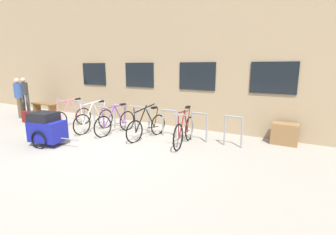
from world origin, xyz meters
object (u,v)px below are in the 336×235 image
object	(u,v)px
wooden_bench	(44,106)
backpack	(26,117)
bicycle_white	(94,120)
bike_trailer	(47,128)
bicycle_black	(147,126)
bicycle_maroon	(184,131)
bicycle_pink	(71,116)
planter_box	(285,134)
person_browsing	(19,95)
person_by_bench	(25,93)
bicycle_purple	(116,122)

from	to	relation	value
wooden_bench	backpack	xyz separation A→B (m)	(1.15, -1.58, -0.12)
bicycle_white	bike_trailer	distance (m)	1.76
bicycle_white	bicycle_black	xyz separation A→B (m)	(2.04, 0.17, -0.01)
bicycle_maroon	bicycle_pink	bearing A→B (deg)	-178.74
bike_trailer	planter_box	distance (m)	6.69
bicycle_white	bicycle_black	distance (m)	2.05
bicycle_white	person_browsing	bearing A→B (deg)	179.04
planter_box	person_by_bench	bearing A→B (deg)	-174.73
bicycle_black	bicycle_pink	bearing A→B (deg)	-178.10
bicycle_maroon	backpack	bearing A→B (deg)	-175.67
bicycle_maroon	backpack	size ratio (longest dim) A/B	3.90
bicycle_black	person_browsing	distance (m)	6.54
bicycle_maroon	person_browsing	xyz separation A→B (m)	(-7.78, -0.09, 0.58)
bike_trailer	person_by_bench	distance (m)	5.52
backpack	planter_box	xyz separation A→B (m)	(9.15, 1.96, 0.08)
bicycle_purple	backpack	size ratio (longest dim) A/B	3.98
bicycle_purple	wooden_bench	world-z (taller)	bicycle_purple
bicycle_purple	wooden_bench	distance (m)	5.47
person_by_bench	person_browsing	xyz separation A→B (m)	(0.50, -0.55, 0.01)
bike_trailer	bicycle_pink	bearing A→B (deg)	123.87
bicycle_white	bicycle_purple	bearing A→B (deg)	9.06
bicycle_purple	person_by_bench	size ratio (longest dim) A/B	1.04
person_by_bench	backpack	bearing A→B (deg)	-31.54
bicycle_white	person_by_bench	size ratio (longest dim) A/B	1.04
bicycle_black	backpack	world-z (taller)	bicycle_black
person_by_bench	bicycle_pink	bearing A→B (deg)	-8.55
bicycle_purple	person_browsing	xyz separation A→B (m)	(-5.30, -0.06, 0.60)
bicycle_black	person_by_bench	world-z (taller)	person_by_bench
backpack	planter_box	distance (m)	9.36
bicycle_white	bicycle_pink	size ratio (longest dim) A/B	1.09
bicycle_white	bicycle_maroon	world-z (taller)	same
bike_trailer	planter_box	xyz separation A→B (m)	(5.78, 3.37, -0.19)
wooden_bench	backpack	bearing A→B (deg)	-53.95
bicycle_pink	person_browsing	world-z (taller)	person_browsing
bicycle_white	bike_trailer	xyz separation A→B (m)	(-0.01, -1.75, 0.10)
bicycle_maroon	bicycle_pink	size ratio (longest dim) A/B	1.07
person_browsing	planter_box	world-z (taller)	person_browsing
bicycle_pink	planter_box	world-z (taller)	bicycle_pink
person_browsing	planter_box	bearing A→B (deg)	8.54
person_browsing	backpack	bearing A→B (deg)	-21.24
bicycle_purple	person_by_bench	bearing A→B (deg)	175.15
bicycle_maroon	backpack	xyz separation A→B (m)	(-6.69, -0.51, -0.18)
person_by_bench	backpack	xyz separation A→B (m)	(1.58, -0.97, -0.75)
bicycle_black	person_by_bench	xyz separation A→B (m)	(-7.01, 0.45, 0.59)
bicycle_maroon	bike_trailer	size ratio (longest dim) A/B	1.16
bicycle_black	bicycle_white	bearing A→B (deg)	-175.25
bicycle_pink	backpack	xyz separation A→B (m)	(-2.16, -0.41, -0.15)
bicycle_maroon	planter_box	distance (m)	2.86
bicycle_white	person_browsing	size ratio (longest dim) A/B	1.03
backpack	bicycle_purple	bearing A→B (deg)	9.22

